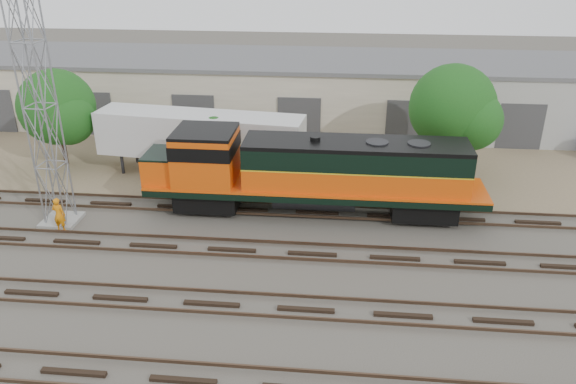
# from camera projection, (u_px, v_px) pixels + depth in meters

# --- Properties ---
(ground) EXTENTS (140.00, 140.00, 0.00)m
(ground) POSITION_uv_depth(u_px,v_px,m) (226.00, 267.00, 26.48)
(ground) COLOR #47423A
(ground) RESTS_ON ground
(dirt_strip) EXTENTS (80.00, 16.00, 0.02)m
(dirt_strip) POSITION_uv_depth(u_px,v_px,m) (268.00, 154.00, 40.03)
(dirt_strip) COLOR #726047
(dirt_strip) RESTS_ON ground
(tracks) EXTENTS (80.00, 20.40, 0.28)m
(tracks) POSITION_uv_depth(u_px,v_px,m) (212.00, 304.00, 23.73)
(tracks) COLOR black
(tracks) RESTS_ON ground
(warehouse) EXTENTS (58.40, 10.40, 5.30)m
(warehouse) POSITION_uv_depth(u_px,v_px,m) (280.00, 90.00, 46.13)
(warehouse) COLOR beige
(warehouse) RESTS_ON ground
(locomotive) EXTENTS (18.57, 3.26, 4.46)m
(locomotive) POSITION_uv_depth(u_px,v_px,m) (309.00, 172.00, 30.53)
(locomotive) COLOR black
(locomotive) RESTS_ON tracks
(signal_tower) EXTENTS (1.90, 1.90, 12.85)m
(signal_tower) POSITION_uv_depth(u_px,v_px,m) (41.00, 111.00, 28.04)
(signal_tower) COLOR gray
(signal_tower) RESTS_ON ground
(worker) EXTENTS (0.73, 0.52, 1.89)m
(worker) POSITION_uv_depth(u_px,v_px,m) (59.00, 214.00, 29.38)
(worker) COLOR orange
(worker) RESTS_ON ground
(semi_trailer) EXTENTS (13.50, 4.14, 4.09)m
(semi_trailer) POSITION_uv_depth(u_px,v_px,m) (205.00, 137.00, 35.64)
(semi_trailer) COLOR silver
(semi_trailer) RESTS_ON ground
(tree_west) EXTENTS (5.22, 4.97, 6.50)m
(tree_west) POSITION_uv_depth(u_px,v_px,m) (60.00, 110.00, 36.56)
(tree_west) COLOR #382619
(tree_west) RESTS_ON ground
(tree_mid) EXTENTS (4.59, 4.38, 4.38)m
(tree_mid) POSITION_uv_depth(u_px,v_px,m) (218.00, 153.00, 35.10)
(tree_mid) COLOR #382619
(tree_mid) RESTS_ON ground
(tree_east) EXTENTS (5.62, 5.35, 7.23)m
(tree_east) POSITION_uv_depth(u_px,v_px,m) (457.00, 110.00, 34.60)
(tree_east) COLOR #382619
(tree_east) RESTS_ON ground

